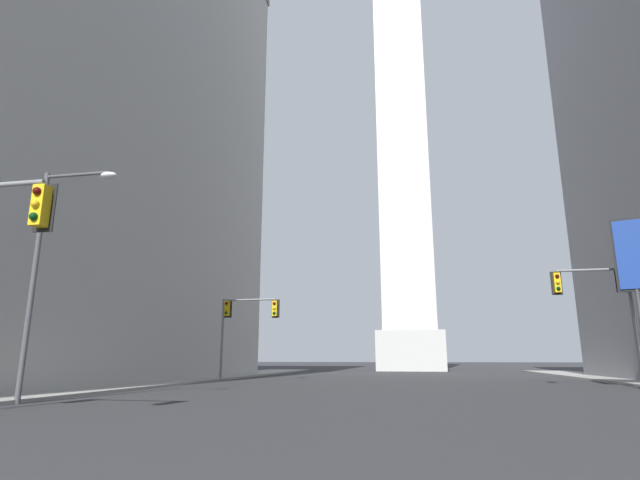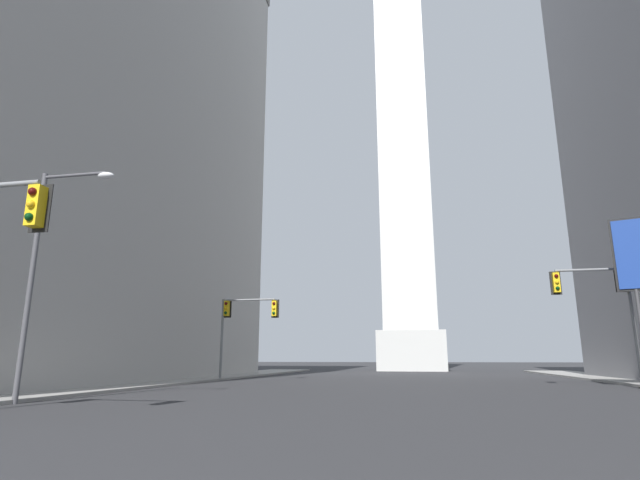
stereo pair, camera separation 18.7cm
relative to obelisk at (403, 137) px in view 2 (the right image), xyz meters
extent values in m
cube|color=gray|center=(-15.26, -41.37, -31.91)|extent=(5.00, 77.57, 0.15)
cube|color=#B2AFAA|center=(-28.67, -37.86, -10.34)|extent=(26.95, 43.71, 43.29)
cube|color=silver|center=(0.00, 0.00, -29.54)|extent=(8.39, 8.39, 4.88)
cube|color=silver|center=(0.00, 0.00, -0.03)|extent=(6.71, 6.71, 54.15)
cylinder|color=slate|center=(12.42, -36.37, -28.76)|extent=(0.18, 0.18, 6.44)
cube|color=yellow|center=(12.13, -36.37, -26.24)|extent=(0.35, 0.35, 1.10)
cube|color=black|center=(12.13, -36.19, -26.24)|extent=(0.58, 0.05, 1.32)
sphere|color=#410907|center=(12.12, -36.56, -25.90)|extent=(0.22, 0.22, 0.22)
sphere|color=yellow|center=(12.12, -36.56, -26.24)|extent=(0.22, 0.22, 0.22)
sphere|color=#073410|center=(12.12, -36.56, -26.59)|extent=(0.22, 0.22, 0.22)
cylinder|color=slate|center=(10.60, -36.37, -25.64)|extent=(3.63, 0.14, 0.14)
sphere|color=slate|center=(12.42, -36.37, -25.64)|extent=(0.18, 0.18, 0.18)
cube|color=yellow|center=(8.78, -36.37, -26.31)|extent=(0.35, 0.35, 1.10)
cube|color=black|center=(8.79, -36.19, -26.31)|extent=(0.58, 0.05, 1.32)
sphere|color=#410907|center=(8.78, -36.56, -25.97)|extent=(0.22, 0.22, 0.22)
sphere|color=yellow|center=(8.78, -36.56, -26.31)|extent=(0.22, 0.22, 0.22)
sphere|color=#073410|center=(8.78, -36.56, -26.66)|extent=(0.22, 0.22, 0.22)
cylinder|color=slate|center=(-13.03, -31.23, -29.07)|extent=(0.18, 0.18, 5.82)
cylinder|color=#262626|center=(-13.03, -31.23, -31.93)|extent=(0.40, 0.40, 0.10)
cube|color=yellow|center=(-12.74, -31.23, -26.86)|extent=(0.35, 0.35, 1.10)
cube|color=black|center=(-12.73, -31.05, -26.86)|extent=(0.58, 0.04, 1.32)
sphere|color=#410907|center=(-12.74, -31.42, -26.52)|extent=(0.22, 0.22, 0.22)
sphere|color=yellow|center=(-12.74, -31.42, -26.86)|extent=(0.22, 0.22, 0.22)
sphere|color=#073410|center=(-12.74, -31.42, -27.20)|extent=(0.22, 0.22, 0.22)
cylinder|color=slate|center=(-11.05, -31.23, -26.26)|extent=(3.95, 0.14, 0.14)
sphere|color=slate|center=(-13.03, -31.23, -26.26)|extent=(0.18, 0.18, 0.18)
cube|color=yellow|center=(-9.08, -31.23, -26.93)|extent=(0.35, 0.35, 1.10)
cube|color=black|center=(-9.08, -31.05, -26.93)|extent=(0.58, 0.04, 1.32)
sphere|color=#410907|center=(-9.08, -31.42, -26.59)|extent=(0.22, 0.22, 0.22)
sphere|color=yellow|center=(-9.08, -31.42, -26.93)|extent=(0.22, 0.22, 0.22)
sphere|color=#073410|center=(-9.08, -31.42, -27.27)|extent=(0.22, 0.22, 0.22)
cube|color=yellow|center=(-8.50, -55.31, -26.56)|extent=(0.35, 0.35, 1.10)
cube|color=black|center=(-8.51, -55.13, -26.56)|extent=(0.58, 0.05, 1.32)
sphere|color=#410907|center=(-8.50, -55.50, -26.22)|extent=(0.22, 0.22, 0.22)
sphere|color=yellow|center=(-8.50, -55.50, -26.56)|extent=(0.22, 0.22, 0.22)
sphere|color=#073410|center=(-8.50, -55.50, -26.90)|extent=(0.22, 0.22, 0.22)
cylinder|color=#4C4C51|center=(-12.77, -50.34, -27.73)|extent=(0.20, 0.20, 8.51)
cylinder|color=#4C4C51|center=(-11.45, -50.34, -23.63)|extent=(2.64, 0.12, 0.12)
sphere|color=#4C4C51|center=(-12.77, -50.34, -23.63)|extent=(0.20, 0.20, 0.20)
ellipsoid|color=silver|center=(-10.13, -50.34, -23.75)|extent=(0.64, 0.36, 0.26)
camera|label=1|loc=(1.03, -66.13, -30.42)|focal=28.00mm
camera|label=2|loc=(1.21, -66.09, -30.42)|focal=28.00mm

